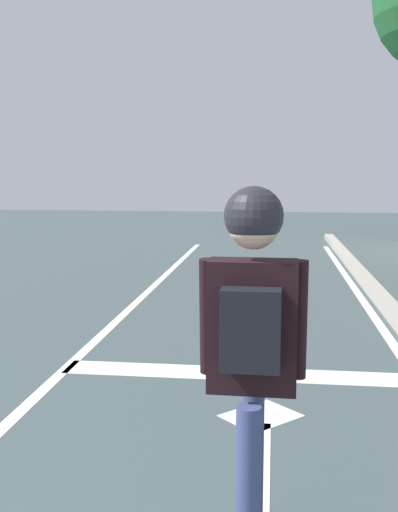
% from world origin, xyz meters
% --- Properties ---
extents(lane_line_center, '(0.12, 20.00, 0.01)m').
position_xyz_m(lane_line_center, '(0.02, 6.00, 0.00)').
color(lane_line_center, silver).
rests_on(lane_line_center, ground).
extents(stop_bar, '(3.55, 0.40, 0.01)m').
position_xyz_m(stop_bar, '(1.80, 5.60, 0.00)').
color(stop_bar, silver).
rests_on(stop_bar, ground).
extents(lane_arrow_stem, '(0.16, 1.40, 0.01)m').
position_xyz_m(lane_arrow_stem, '(1.98, 3.75, 0.00)').
color(lane_arrow_stem, silver).
rests_on(lane_arrow_stem, ground).
extents(lane_arrow_head, '(0.71, 0.71, 0.01)m').
position_xyz_m(lane_arrow_head, '(1.98, 4.60, 0.00)').
color(lane_arrow_head, silver).
rests_on(lane_arrow_head, ground).
extents(skater, '(0.50, 0.65, 1.81)m').
position_xyz_m(skater, '(1.96, 2.64, 1.24)').
color(skater, '#3D487A').
rests_on(skater, skateboard).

